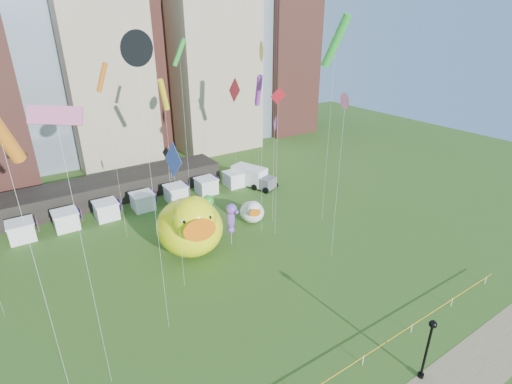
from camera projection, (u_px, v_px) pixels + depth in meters
skyline at (87, 40)px, 65.55m from camera, size 101.00×23.00×68.00m
pavilion at (95, 192)px, 55.95m from camera, size 38.00×6.00×3.20m
vendor_tents at (143, 202)px, 54.16m from camera, size 33.24×2.80×2.40m
big_duck at (191, 225)px, 42.83m from camera, size 9.15×10.97×7.87m
small_duck at (252, 211)px, 50.47m from camera, size 4.40×4.84×3.38m
seahorse_green at (208, 208)px, 44.69m from camera, size 1.61×1.87×6.15m
seahorse_purple at (231, 216)px, 44.39m from camera, size 1.50×1.75×5.35m
lamppost at (428, 343)px, 27.43m from camera, size 0.57×0.57×5.49m
box_truck at (253, 176)px, 61.73m from camera, size 4.95×7.68×3.07m
kite_0 at (234, 91)px, 54.05m from camera, size 0.30×3.52×17.29m
kite_1 at (345, 102)px, 36.51m from camera, size 0.80×1.46×18.22m
kite_2 at (168, 158)px, 41.31m from camera, size 0.42×1.82×12.16m
kite_3 at (336, 41)px, 42.53m from camera, size 1.73×3.54×25.26m
kite_4 at (262, 52)px, 40.22m from camera, size 1.18×1.96×22.54m
kite_6 at (102, 78)px, 39.78m from camera, size 1.53×1.75×20.59m
kite_7 at (274, 124)px, 45.86m from camera, size 1.32×1.46×14.12m
kite_8 at (278, 103)px, 41.53m from camera, size 0.97×1.52×17.94m
kite_9 at (55, 118)px, 20.43m from camera, size 2.66×2.43×20.28m
kite_10 at (136, 49)px, 24.21m from camera, size 1.99×1.52×23.92m
kite_11 at (179, 53)px, 42.60m from camera, size 1.69×1.53×22.73m
kite_12 at (164, 95)px, 48.40m from camera, size 2.01×2.39×17.96m
kite_13 at (173, 162)px, 33.40m from camera, size 0.18×3.46×15.06m
kite_15 at (259, 91)px, 56.00m from camera, size 1.78×2.86×17.46m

